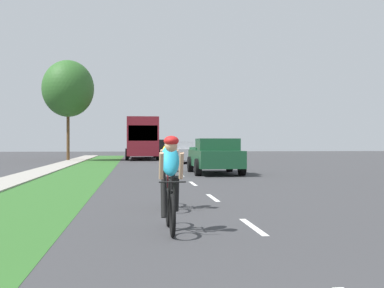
% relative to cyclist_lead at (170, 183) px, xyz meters
% --- Properties ---
extents(ground_plane, '(120.00, 120.00, 0.00)m').
position_rel_cyclist_lead_xyz_m(ground_plane, '(1.47, 12.70, -0.81)').
color(ground_plane, '#38383A').
extents(grass_verge, '(2.75, 70.00, 0.01)m').
position_rel_cyclist_lead_xyz_m(grass_verge, '(-3.13, 12.70, -0.81)').
color(grass_verge, '#2D6026').
rests_on(grass_verge, ground_plane).
extents(sidewalk_concrete, '(1.47, 70.00, 0.10)m').
position_rel_cyclist_lead_xyz_m(sidewalk_concrete, '(-5.24, 12.70, -0.81)').
color(sidewalk_concrete, '#9E998E').
rests_on(sidewalk_concrete, ground_plane).
extents(lane_markings_center, '(0.12, 53.13, 0.01)m').
position_rel_cyclist_lead_xyz_m(lane_markings_center, '(1.47, 16.70, -0.81)').
color(lane_markings_center, white).
rests_on(lane_markings_center, ground_plane).
extents(cyclist_lead, '(0.42, 1.72, 1.58)m').
position_rel_cyclist_lead_xyz_m(cyclist_lead, '(0.00, 0.00, 0.00)').
color(cyclist_lead, black).
rests_on(cyclist_lead, ground_plane).
extents(cyclist_trailing, '(0.42, 1.72, 1.58)m').
position_rel_cyclist_lead_xyz_m(cyclist_trailing, '(0.16, 2.93, 0.00)').
color(cyclist_trailing, black).
rests_on(cyclist_trailing, ground_plane).
extents(pickup_dark_green, '(2.22, 5.10, 1.64)m').
position_rel_cyclist_lead_xyz_m(pickup_dark_green, '(3.13, 15.25, 0.02)').
color(pickup_dark_green, '#194C2D').
rests_on(pickup_dark_green, ground_plane).
extents(sedan_silver, '(1.98, 4.30, 1.52)m').
position_rel_cyclist_lead_xyz_m(sedan_silver, '(2.63, 27.74, -0.04)').
color(sedan_silver, '#A5A8AD').
rests_on(sedan_silver, ground_plane).
extents(bus_maroon, '(2.78, 11.60, 3.48)m').
position_rel_cyclist_lead_xyz_m(bus_maroon, '(0.02, 37.22, 1.17)').
color(bus_maroon, maroon).
rests_on(bus_maroon, ground_plane).
extents(suv_black, '(2.15, 4.70, 1.79)m').
position_rel_cyclist_lead_xyz_m(suv_black, '(3.10, 56.19, 0.14)').
color(suv_black, black).
rests_on(suv_black, ground_plane).
extents(street_tree_far, '(4.09, 4.09, 7.99)m').
position_rel_cyclist_lead_xyz_m(street_tree_far, '(-5.89, 33.17, 4.91)').
color(street_tree_far, brown).
rests_on(street_tree_far, ground_plane).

